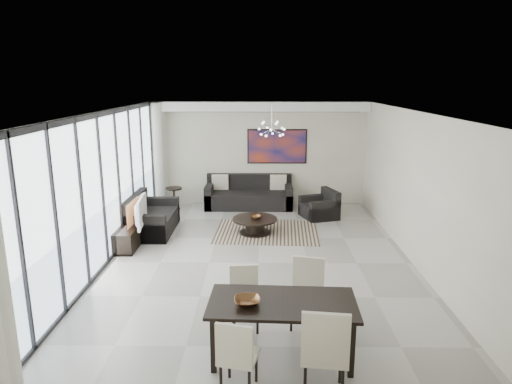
{
  "coord_description": "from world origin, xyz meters",
  "views": [
    {
      "loc": [
        0.04,
        -8.31,
        3.47
      ],
      "look_at": [
        -0.06,
        0.71,
        1.25
      ],
      "focal_mm": 32.0,
      "sensor_mm": 36.0,
      "label": 1
    }
  ],
  "objects_px": {
    "coffee_table": "(255,225)",
    "sofa_main": "(249,196)",
    "television": "(137,212)",
    "tv_console": "(131,235)",
    "dining_table": "(282,308)"
  },
  "relations": [
    {
      "from": "coffee_table",
      "to": "dining_table",
      "type": "height_order",
      "value": "dining_table"
    },
    {
      "from": "sofa_main",
      "to": "television",
      "type": "relative_size",
      "value": 2.32
    },
    {
      "from": "sofa_main",
      "to": "television",
      "type": "height_order",
      "value": "television"
    },
    {
      "from": "sofa_main",
      "to": "dining_table",
      "type": "bearing_deg",
      "value": -85.21
    },
    {
      "from": "coffee_table",
      "to": "sofa_main",
      "type": "xyz_separation_m",
      "value": [
        -0.19,
        2.3,
        0.09
      ]
    },
    {
      "from": "coffee_table",
      "to": "sofa_main",
      "type": "relative_size",
      "value": 0.43
    },
    {
      "from": "coffee_table",
      "to": "dining_table",
      "type": "relative_size",
      "value": 0.55
    },
    {
      "from": "tv_console",
      "to": "dining_table",
      "type": "xyz_separation_m",
      "value": [
        3.07,
        -4.09,
        0.47
      ]
    },
    {
      "from": "coffee_table",
      "to": "tv_console",
      "type": "relative_size",
      "value": 0.73
    },
    {
      "from": "tv_console",
      "to": "coffee_table",
      "type": "bearing_deg",
      "value": 16.37
    },
    {
      "from": "sofa_main",
      "to": "dining_table",
      "type": "height_order",
      "value": "sofa_main"
    },
    {
      "from": "television",
      "to": "tv_console",
      "type": "bearing_deg",
      "value": 82.74
    },
    {
      "from": "tv_console",
      "to": "television",
      "type": "height_order",
      "value": "television"
    },
    {
      "from": "coffee_table",
      "to": "dining_table",
      "type": "xyz_separation_m",
      "value": [
        0.41,
        -4.87,
        0.48
      ]
    },
    {
      "from": "coffee_table",
      "to": "sofa_main",
      "type": "height_order",
      "value": "sofa_main"
    }
  ]
}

